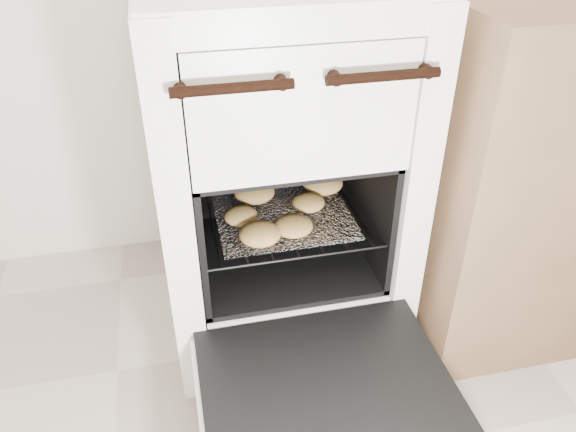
# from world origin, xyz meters

# --- Properties ---
(stove) EXTENTS (0.54, 0.60, 0.83)m
(stove) POSITION_xyz_m (0.09, 1.20, 0.41)
(stove) COLOR white
(stove) RESTS_ON ground
(oven_door) EXTENTS (0.49, 0.38, 0.03)m
(oven_door) POSITION_xyz_m (0.09, 0.74, 0.18)
(oven_door) COLOR black
(oven_door) RESTS_ON stove
(oven_rack) EXTENTS (0.39, 0.38, 0.01)m
(oven_rack) POSITION_xyz_m (0.09, 1.14, 0.32)
(oven_rack) COLOR black
(oven_rack) RESTS_ON stove
(foil_sheet) EXTENTS (0.31, 0.27, 0.01)m
(foil_sheet) POSITION_xyz_m (0.09, 1.12, 0.33)
(foil_sheet) COLOR white
(foil_sheet) RESTS_ON oven_rack
(baked_rolls) EXTENTS (0.33, 0.30, 0.05)m
(baked_rolls) POSITION_xyz_m (0.09, 1.13, 0.35)
(baked_rolls) COLOR tan
(baked_rolls) RESTS_ON foil_sheet
(counter) EXTENTS (0.81, 0.54, 0.81)m
(counter) POSITION_xyz_m (0.79, 1.10, 0.40)
(counter) COLOR brown
(counter) RESTS_ON ground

